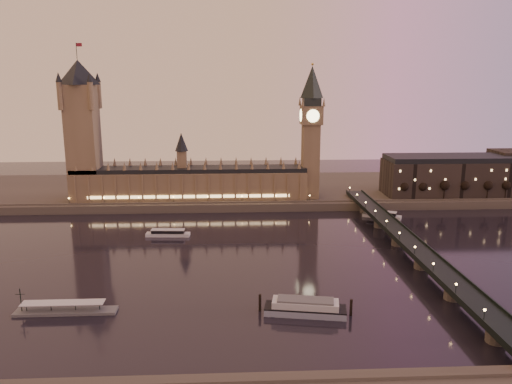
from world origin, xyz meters
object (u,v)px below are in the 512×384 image
cruise_boat_a (168,233)px  moored_barge (305,307)px  cruise_boat_b (382,215)px  pontoon_pier (65,310)px

cruise_boat_a → moored_barge: bearing=-53.8°
cruise_boat_b → pontoon_pier: pontoon_pier is taller
cruise_boat_b → moored_barge: moored_barge is taller
moored_barge → cruise_boat_a: bearing=132.8°
cruise_boat_a → pontoon_pier: (-30.60, -106.25, -0.73)m
cruise_boat_a → moored_barge: moored_barge is taller
cruise_boat_b → moored_barge: 167.83m
cruise_boat_a → moored_barge: 133.42m
cruise_boat_a → pontoon_pier: bearing=-102.4°
moored_barge → pontoon_pier: pontoon_pier is taller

